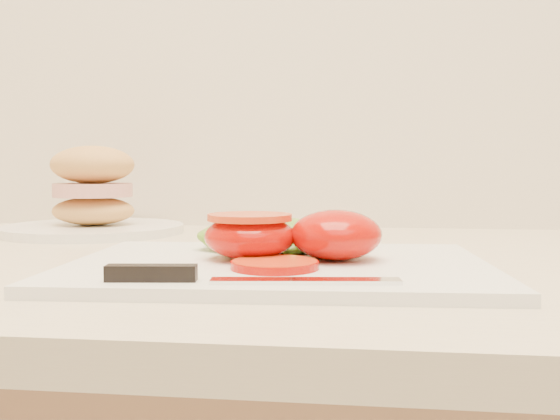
# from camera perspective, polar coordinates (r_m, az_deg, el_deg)

# --- Properties ---
(cutting_board) EXTENTS (0.38, 0.28, 0.01)m
(cutting_board) POSITION_cam_1_polar(r_m,az_deg,el_deg) (0.56, -0.13, -5.19)
(cutting_board) COLOR white
(cutting_board) RESTS_ON counter
(tomato_half_dome) EXTENTS (0.08, 0.08, 0.05)m
(tomato_half_dome) POSITION_cam_1_polar(r_m,az_deg,el_deg) (0.56, 5.13, -2.27)
(tomato_half_dome) COLOR #C71500
(tomato_half_dome) RESTS_ON cutting_board
(tomato_half_cut) EXTENTS (0.08, 0.08, 0.04)m
(tomato_half_cut) POSITION_cam_1_polar(r_m,az_deg,el_deg) (0.57, -2.77, -2.25)
(tomato_half_cut) COLOR #C71500
(tomato_half_cut) RESTS_ON cutting_board
(tomato_slice_0) EXTENTS (0.07, 0.07, 0.01)m
(tomato_slice_0) POSITION_cam_1_polar(r_m,az_deg,el_deg) (0.52, -0.49, -5.01)
(tomato_slice_0) COLOR #DA531A
(tomato_slice_0) RESTS_ON cutting_board
(lettuce_leaf_0) EXTENTS (0.16, 0.12, 0.03)m
(lettuce_leaf_0) POSITION_cam_1_polar(r_m,az_deg,el_deg) (0.63, -1.00, -2.41)
(lettuce_leaf_0) COLOR olive
(lettuce_leaf_0) RESTS_ON cutting_board
(knife) EXTENTS (0.22, 0.03, 0.01)m
(knife) POSITION_cam_1_polar(r_m,az_deg,el_deg) (0.46, -6.31, -6.03)
(knife) COLOR silver
(knife) RESTS_ON cutting_board
(sandwich_plate) EXTENTS (0.25, 0.25, 0.12)m
(sandwich_plate) POSITION_cam_1_polar(r_m,az_deg,el_deg) (0.92, -16.71, 0.73)
(sandwich_plate) COLOR white
(sandwich_plate) RESTS_ON counter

